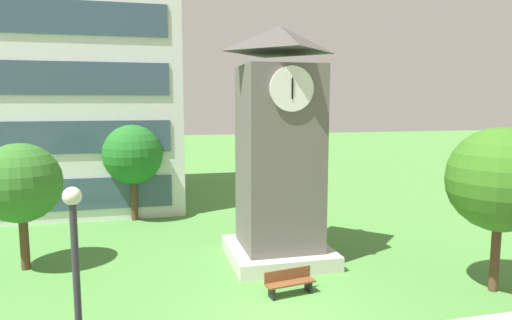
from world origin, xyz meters
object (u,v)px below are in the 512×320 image
at_px(park_bench, 290,282).
at_px(tree_by_building, 500,180).
at_px(tree_streetside, 133,155).
at_px(street_lamp, 77,281).
at_px(tree_near_tower, 20,183).
at_px(clock_tower, 279,159).

xyz_separation_m(park_bench, tree_by_building, (7.21, -1.41, 3.58)).
bearing_deg(park_bench, tree_streetside, 115.15).
xyz_separation_m(street_lamp, tree_by_building, (13.35, 3.97, 0.81)).
distance_m(park_bench, tree_near_tower, 11.21).
distance_m(clock_tower, tree_by_building, 8.23).
relative_size(clock_tower, tree_near_tower, 1.91).
xyz_separation_m(park_bench, tree_near_tower, (-9.63, 4.84, 3.07)).
bearing_deg(tree_streetside, park_bench, -64.85).
bearing_deg(tree_near_tower, clock_tower, -7.12).
xyz_separation_m(clock_tower, park_bench, (-0.65, -3.55, -3.89)).
distance_m(tree_streetside, tree_by_building, 18.32).
relative_size(street_lamp, tree_streetside, 0.94).
xyz_separation_m(street_lamp, tree_near_tower, (-3.49, 10.21, 0.30)).
relative_size(clock_tower, street_lamp, 1.91).
relative_size(street_lamp, tree_near_tower, 1.00).
distance_m(clock_tower, tree_near_tower, 10.39).
distance_m(tree_by_building, tree_near_tower, 17.97).
xyz_separation_m(clock_tower, street_lamp, (-6.79, -8.93, -1.12)).
bearing_deg(clock_tower, park_bench, -100.35).
bearing_deg(tree_streetside, tree_near_tower, -120.66).
bearing_deg(clock_tower, street_lamp, -127.25).
height_order(street_lamp, tree_near_tower, tree_near_tower).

